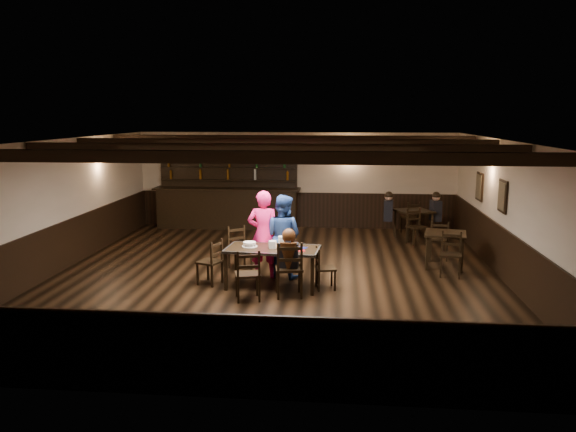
# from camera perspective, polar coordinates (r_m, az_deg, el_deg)

# --- Properties ---
(ground) EXTENTS (10.00, 10.00, 0.00)m
(ground) POSITION_cam_1_polar(r_m,az_deg,el_deg) (11.38, -1.23, -6.03)
(ground) COLOR black
(ground) RESTS_ON ground
(room_shell) EXTENTS (9.02, 10.02, 2.71)m
(room_shell) POSITION_cam_1_polar(r_m,az_deg,el_deg) (11.05, -1.19, 2.74)
(room_shell) COLOR beige
(room_shell) RESTS_ON ground
(dining_table) EXTENTS (1.79, 1.01, 0.75)m
(dining_table) POSITION_cam_1_polar(r_m,az_deg,el_deg) (10.46, -1.57, -3.63)
(dining_table) COLOR black
(dining_table) RESTS_ON ground
(chair_near_left) EXTENTS (0.52, 0.50, 0.91)m
(chair_near_left) POSITION_cam_1_polar(r_m,az_deg,el_deg) (9.73, -4.08, -5.62)
(chair_near_left) COLOR black
(chair_near_left) RESTS_ON ground
(chair_near_right) EXTENTS (0.55, 0.53, 1.01)m
(chair_near_right) POSITION_cam_1_polar(r_m,az_deg,el_deg) (9.87, 0.14, -5.01)
(chair_near_right) COLOR black
(chair_near_right) RESTS_ON ground
(chair_end_left) EXTENTS (0.51, 0.52, 0.87)m
(chair_end_left) POSITION_cam_1_polar(r_m,az_deg,el_deg) (10.74, -7.64, -4.31)
(chair_end_left) COLOR black
(chair_end_left) RESTS_ON ground
(chair_end_right) EXTENTS (0.42, 0.43, 0.78)m
(chair_end_right) POSITION_cam_1_polar(r_m,az_deg,el_deg) (10.41, 3.47, -4.98)
(chair_end_right) COLOR black
(chair_end_right) RESTS_ON ground
(chair_far_pushed) EXTENTS (0.57, 0.56, 0.89)m
(chair_far_pushed) POSITION_cam_1_polar(r_m,az_deg,el_deg) (11.79, -5.07, -2.86)
(chair_far_pushed) COLOR black
(chair_far_pushed) RESTS_ON ground
(woman_pink) EXTENTS (0.64, 0.42, 1.74)m
(woman_pink) POSITION_cam_1_polar(r_m,az_deg,el_deg) (11.05, -2.50, -1.87)
(woman_pink) COLOR #F1134A
(woman_pink) RESTS_ON ground
(man_blue) EXTENTS (0.98, 0.89, 1.65)m
(man_blue) POSITION_cam_1_polar(r_m,az_deg,el_deg) (11.10, -0.56, -2.05)
(man_blue) COLOR navy
(man_blue) RESTS_ON ground
(seated_person) EXTENTS (0.33, 0.49, 0.80)m
(seated_person) POSITION_cam_1_polar(r_m,az_deg,el_deg) (9.88, 0.09, -3.64)
(seated_person) COLOR black
(seated_person) RESTS_ON ground
(cake) EXTENTS (0.30, 0.30, 0.09)m
(cake) POSITION_cam_1_polar(r_m,az_deg,el_deg) (10.54, -3.92, -2.91)
(cake) COLOR white
(cake) RESTS_ON dining_table
(plate_stack_a) EXTENTS (0.15, 0.15, 0.14)m
(plate_stack_a) POSITION_cam_1_polar(r_m,az_deg,el_deg) (10.41, -1.58, -2.90)
(plate_stack_a) COLOR white
(plate_stack_a) RESTS_ON dining_table
(plate_stack_b) EXTENTS (0.19, 0.19, 0.22)m
(plate_stack_b) POSITION_cam_1_polar(r_m,az_deg,el_deg) (10.39, -0.48, -2.68)
(plate_stack_b) COLOR white
(plate_stack_b) RESTS_ON dining_table
(tea_light) EXTENTS (0.05, 0.05, 0.06)m
(tea_light) POSITION_cam_1_polar(r_m,az_deg,el_deg) (10.49, -1.36, -3.06)
(tea_light) COLOR #A5A8AD
(tea_light) RESTS_ON dining_table
(salt_shaker) EXTENTS (0.04, 0.04, 0.09)m
(salt_shaker) POSITION_cam_1_polar(r_m,az_deg,el_deg) (10.33, 0.08, -3.15)
(salt_shaker) COLOR silver
(salt_shaker) RESTS_ON dining_table
(pepper_shaker) EXTENTS (0.03, 0.03, 0.09)m
(pepper_shaker) POSITION_cam_1_polar(r_m,az_deg,el_deg) (10.24, 0.52, -3.27)
(pepper_shaker) COLOR #A5A8AD
(pepper_shaker) RESTS_ON dining_table
(drink_glass) EXTENTS (0.07, 0.07, 0.10)m
(drink_glass) POSITION_cam_1_polar(r_m,az_deg,el_deg) (10.50, 0.33, -2.88)
(drink_glass) COLOR silver
(drink_glass) RESTS_ON dining_table
(menu_red) EXTENTS (0.29, 0.22, 0.00)m
(menu_red) POSITION_cam_1_polar(r_m,az_deg,el_deg) (10.23, 0.99, -3.52)
(menu_red) COLOR maroon
(menu_red) RESTS_ON dining_table
(menu_blue) EXTENTS (0.31, 0.27, 0.00)m
(menu_blue) POSITION_cam_1_polar(r_m,az_deg,el_deg) (10.45, 1.18, -3.23)
(menu_blue) COLOR #0E1147
(menu_blue) RESTS_ON dining_table
(bar_counter) EXTENTS (4.14, 0.70, 2.20)m
(bar_counter) POSITION_cam_1_polar(r_m,az_deg,el_deg) (16.08, -6.15, 1.39)
(bar_counter) COLOR black
(bar_counter) RESTS_ON ground
(back_table_a) EXTENTS (0.97, 0.97, 0.75)m
(back_table_a) POSITION_cam_1_polar(r_m,az_deg,el_deg) (12.25, 15.69, -2.09)
(back_table_a) COLOR black
(back_table_a) RESTS_ON ground
(back_table_b) EXTENTS (1.09, 1.09, 0.75)m
(back_table_b) POSITION_cam_1_polar(r_m,az_deg,el_deg) (14.90, 12.64, 0.20)
(back_table_b) COLOR black
(back_table_b) RESTS_ON ground
(bg_patron_left) EXTENTS (0.26, 0.39, 0.76)m
(bg_patron_left) POSITION_cam_1_polar(r_m,az_deg,el_deg) (14.79, 10.17, 0.99)
(bg_patron_left) COLOR black
(bg_patron_left) RESTS_ON ground
(bg_patron_right) EXTENTS (0.28, 0.40, 0.76)m
(bg_patron_right) POSITION_cam_1_polar(r_m,az_deg,el_deg) (15.02, 14.78, 0.95)
(bg_patron_right) COLOR black
(bg_patron_right) RESTS_ON ground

